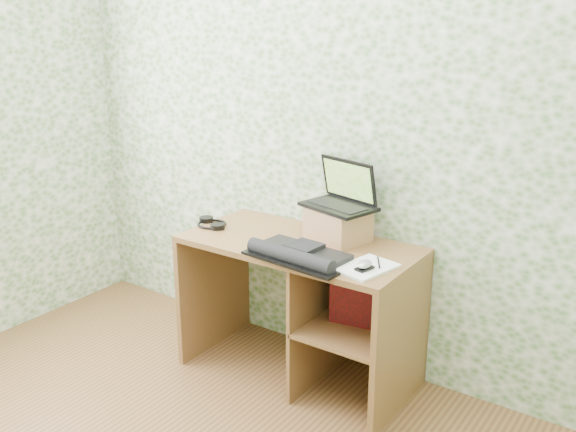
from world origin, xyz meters
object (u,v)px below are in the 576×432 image
Objects in this scene: riser at (338,224)px; keyboard at (298,254)px; desk at (315,293)px; laptop at (342,196)px; notepad at (366,268)px.

keyboard is at bearing -92.61° from riser.
desk is 0.52m from laptop.
riser is at bearing 150.69° from notepad.
riser reaches higher than notepad.
keyboard is at bearing -79.01° from desk.
notepad is at bearing -30.31° from laptop.
riser is at bearing 62.68° from desk.
keyboard is (0.04, -0.23, 0.29)m from desk.
riser reaches higher than desk.
laptop is 0.76× the size of keyboard.
laptop is 0.43m from keyboard.
laptop is at bearing 68.77° from desk.
keyboard reaches higher than notepad.
notepad is at bearing 18.15° from keyboard.
laptop is (0.06, 0.15, 0.49)m from desk.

